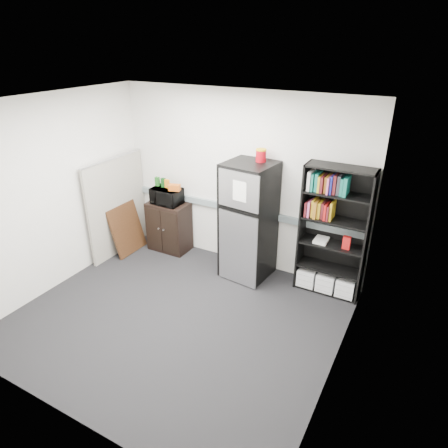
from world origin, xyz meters
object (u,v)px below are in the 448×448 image
at_px(cubicle_partition, 118,206).
at_px(microwave, 167,196).
at_px(cabinet, 169,226).
at_px(bookshelf, 333,233).
at_px(refrigerator, 248,221).

bearing_deg(cubicle_partition, microwave, 29.72).
bearing_deg(cabinet, cubicle_partition, -149.32).
relative_size(bookshelf, refrigerator, 1.05).
distance_m(bookshelf, cabinet, 2.76).
relative_size(bookshelf, microwave, 3.83).
height_order(bookshelf, cabinet, bookshelf).
bearing_deg(bookshelf, cabinet, -178.64).
bearing_deg(refrigerator, bookshelf, 13.07).
relative_size(cabinet, refrigerator, 0.48).
xyz_separation_m(cubicle_partition, microwave, (0.71, 0.40, 0.16)).
relative_size(cubicle_partition, refrigerator, 0.92).
xyz_separation_m(cubicle_partition, cabinet, (0.71, 0.42, -0.39)).
relative_size(cubicle_partition, cabinet, 1.92).
distance_m(cubicle_partition, cabinet, 0.91).
height_order(cubicle_partition, microwave, cubicle_partition).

